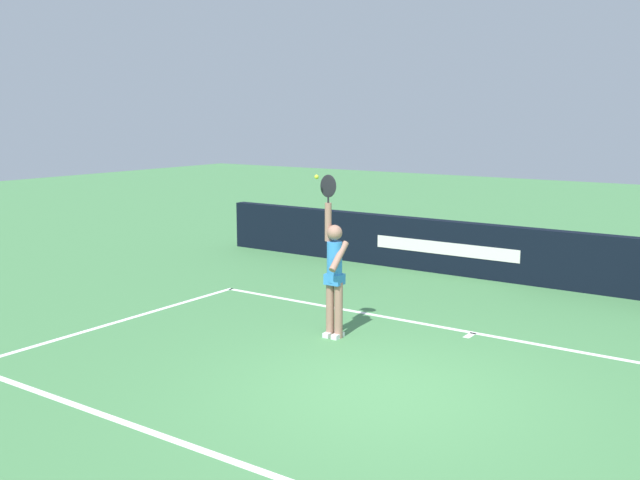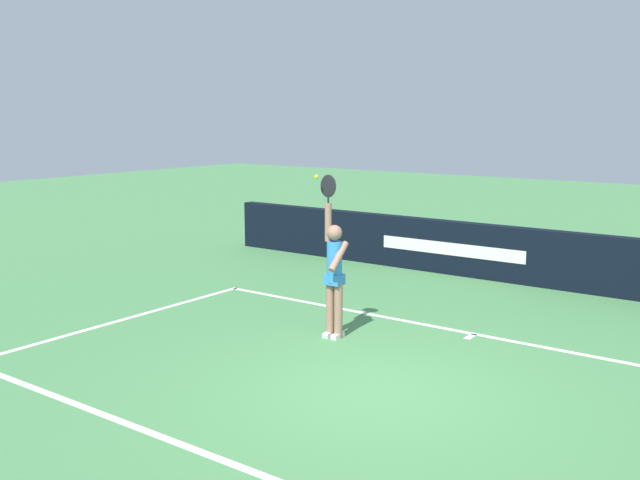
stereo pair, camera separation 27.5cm
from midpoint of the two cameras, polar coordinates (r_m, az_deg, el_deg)
ground_plane at (r=9.06m, az=5.44°, el=-11.76°), size 60.00×60.00×0.00m
court_lines at (r=9.25m, az=6.18°, el=-11.31°), size 10.15×5.40×0.00m
back_wall at (r=14.73m, az=18.63°, el=-1.49°), size 15.90×0.28×1.13m
tennis_player at (r=10.80m, az=1.85°, el=-2.46°), size 0.44×0.45×2.48m
tennis_ball at (r=10.57m, az=0.47°, el=5.01°), size 0.07×0.07×0.07m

